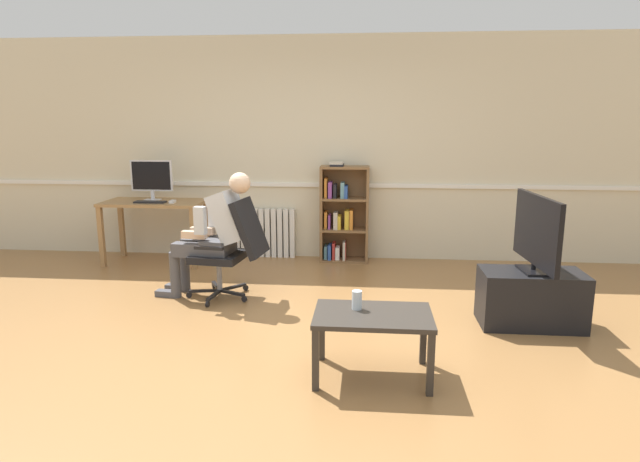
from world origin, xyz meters
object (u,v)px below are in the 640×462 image
object	(u,v)px
computer_desk	(155,211)
person_seated	(214,232)
keyboard	(150,202)
coffee_table	(373,322)
office_chair	(233,246)
tv_stand	(531,299)
radiator	(265,233)
bookshelf	(342,215)
tv_screen	(537,232)
drinking_glass	(357,300)
imac_monitor	(152,177)
computer_mouse	(173,202)

from	to	relation	value
computer_desk	person_seated	bearing A→B (deg)	-48.01
keyboard	coffee_table	bearing A→B (deg)	-45.11
office_chair	tv_stand	distance (m)	2.72
computer_desk	office_chair	world-z (taller)	office_chair
radiator	office_chair	xyz separation A→B (m)	(0.00, -1.62, 0.22)
computer_desk	person_seated	distance (m)	1.62
bookshelf	office_chair	distance (m)	1.80
coffee_table	tv_stand	bearing A→B (deg)	38.02
person_seated	coffee_table	bearing A→B (deg)	51.81
computer_desk	tv_screen	world-z (taller)	tv_screen
tv_screen	drinking_glass	bearing A→B (deg)	120.05
keyboard	radiator	world-z (taller)	keyboard
computer_desk	radiator	distance (m)	1.36
drinking_glass	coffee_table	bearing A→B (deg)	-34.56
office_chair	tv_stand	world-z (taller)	office_chair
keyboard	office_chair	distance (m)	1.68
imac_monitor	office_chair	world-z (taller)	imac_monitor
office_chair	computer_desk	bearing A→B (deg)	-126.99
computer_mouse	bookshelf	world-z (taller)	bookshelf
computer_desk	tv_stand	size ratio (longest dim) A/B	1.42
imac_monitor	radiator	xyz separation A→B (m)	(1.31, 0.31, -0.73)
bookshelf	office_chair	size ratio (longest dim) A/B	1.24
computer_desk	imac_monitor	xyz separation A→B (m)	(-0.04, 0.08, 0.39)
office_chair	person_seated	xyz separation A→B (m)	(-0.18, 0.02, 0.13)
computer_mouse	office_chair	world-z (taller)	office_chair
computer_mouse	drinking_glass	world-z (taller)	computer_mouse
bookshelf	tv_screen	xyz separation A→B (m)	(1.69, -1.98, 0.24)
keyboard	tv_stand	distance (m)	4.25
keyboard	tv_screen	distance (m)	4.22
person_seated	coffee_table	xyz separation A→B (m)	(1.52, -1.53, -0.27)
computer_mouse	radiator	distance (m)	1.20
coffee_table	drinking_glass	size ratio (longest dim) A/B	6.11
keyboard	coffee_table	distance (m)	3.69
computer_desk	bookshelf	bearing A→B (deg)	7.36
imac_monitor	tv_screen	bearing A→B (deg)	-24.01
radiator	person_seated	size ratio (longest dim) A/B	0.62
keyboard	computer_mouse	bearing A→B (deg)	4.36
computer_mouse	bookshelf	distance (m)	2.02
tv_screen	person_seated	bearing A→B (deg)	76.51
imac_monitor	radiator	bearing A→B (deg)	13.47
keyboard	computer_mouse	xyz separation A→B (m)	(0.26, 0.02, 0.01)
imac_monitor	radiator	world-z (taller)	imac_monitor
imac_monitor	bookshelf	bearing A→B (deg)	5.30
tv_stand	tv_screen	world-z (taller)	tv_screen
computer_mouse	tv_screen	bearing A→B (deg)	-23.27
drinking_glass	office_chair	bearing A→B (deg)	130.48
tv_screen	imac_monitor	bearing A→B (deg)	62.24
tv_screen	tv_stand	bearing A→B (deg)	90.00
keyboard	radiator	xyz separation A→B (m)	(1.25, 0.53, -0.46)
imac_monitor	office_chair	size ratio (longest dim) A/B	0.52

